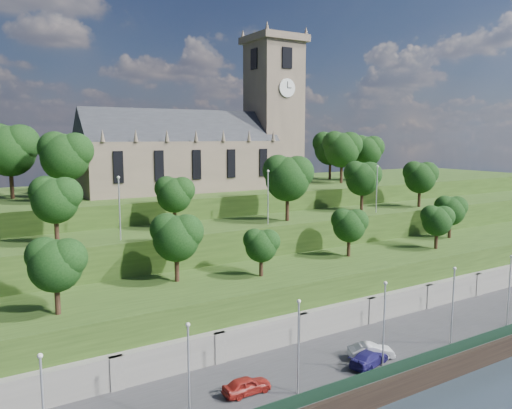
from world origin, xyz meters
TOP-DOWN VIEW (x-y plane):
  - ground at (0.00, 0.00)m, footprint 320.00×320.00m
  - promenade at (0.00, 6.00)m, footprint 160.00×12.00m
  - quay_wall at (0.00, -0.05)m, footprint 160.00×0.50m
  - fence at (0.00, 0.60)m, footprint 160.00×0.10m
  - retaining_wall at (0.00, 11.97)m, footprint 160.00×2.10m
  - embankment_lower at (0.00, 18.00)m, footprint 160.00×12.00m
  - embankment_upper at (0.00, 29.00)m, footprint 160.00×10.00m
  - hilltop at (0.00, 50.00)m, footprint 160.00×32.00m
  - church at (0.79, 45.98)m, footprint 38.60×12.35m
  - trees_lower at (-0.73, 18.23)m, footprint 63.70×8.88m
  - trees_upper at (5.02, 27.94)m, footprint 63.01×8.37m
  - trees_hilltop at (-1.65, 44.57)m, footprint 78.26×16.43m
  - lamp_posts_promenade at (-2.00, 2.50)m, footprint 60.36×0.36m
  - lamp_posts_upper at (0.00, 26.00)m, footprint 40.36×0.36m
  - car_left at (-15.72, 4.76)m, footprint 4.30×1.78m
  - car_middle at (-1.79, 4.28)m, footprint 4.73×3.30m
  - car_right at (-3.04, 3.26)m, footprint 5.30×3.30m

SIDE VIEW (x-z plane):
  - ground at x=0.00m, z-range 0.00..0.00m
  - promenade at x=0.00m, z-range 0.00..2.00m
  - quay_wall at x=0.00m, z-range 0.00..2.20m
  - retaining_wall at x=0.00m, z-range 0.00..5.00m
  - fence at x=0.00m, z-range 2.00..3.20m
  - car_right at x=-3.04m, z-range 2.00..3.43m
  - car_left at x=-15.72m, z-range 2.00..3.46m
  - car_middle at x=-1.79m, z-range 2.00..3.48m
  - embankment_lower at x=0.00m, z-range 0.00..8.00m
  - embankment_upper at x=0.00m, z-range 0.00..12.00m
  - lamp_posts_promenade at x=-2.00m, z-range 2.61..10.95m
  - hilltop at x=0.00m, z-range 0.00..15.00m
  - trees_lower at x=-0.73m, z-range 8.81..16.37m
  - lamp_posts_upper at x=0.00m, z-range 12.60..19.97m
  - trees_upper at x=5.02m, z-range 12.87..22.15m
  - trees_hilltop at x=-1.65m, z-range 16.38..27.01m
  - church at x=0.79m, z-range 8.72..36.32m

